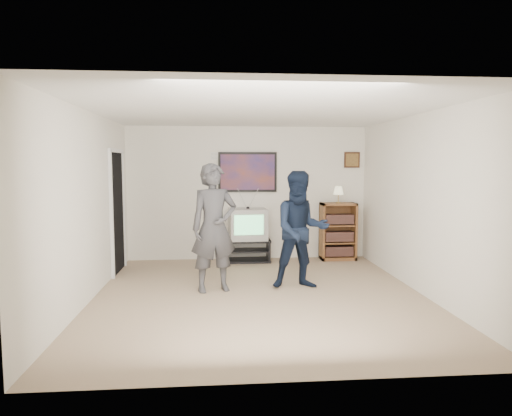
{
  "coord_description": "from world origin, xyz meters",
  "views": [
    {
      "loc": [
        -0.56,
        -6.09,
        1.8
      ],
      "look_at": [
        0.0,
        0.64,
        1.15
      ],
      "focal_mm": 32.0,
      "sensor_mm": 36.0,
      "label": 1
    }
  ],
  "objects": [
    {
      "name": "room_shell",
      "position": [
        0.0,
        0.35,
        1.25
      ],
      "size": [
        4.51,
        5.0,
        2.51
      ],
      "color": "#79664D",
      "rests_on": "ground"
    },
    {
      "name": "poster",
      "position": [
        0.0,
        2.48,
        1.65
      ],
      "size": [
        1.1,
        0.03,
        0.75
      ],
      "primitive_type": "cube",
      "color": "black",
      "rests_on": "room_shell"
    },
    {
      "name": "bookshelf",
      "position": [
        1.7,
        2.28,
        0.54
      ],
      "size": [
        0.65,
        0.37,
        1.07
      ],
      "primitive_type": null,
      "color": "brown",
      "rests_on": "room_shell"
    },
    {
      "name": "table_lamp",
      "position": [
        1.69,
        2.25,
        1.23
      ],
      "size": [
        0.19,
        0.19,
        0.31
      ],
      "primitive_type": null,
      "color": "beige",
      "rests_on": "bookshelf"
    },
    {
      "name": "person_tall",
      "position": [
        -0.62,
        0.31,
        0.91
      ],
      "size": [
        0.76,
        0.6,
        1.81
      ],
      "primitive_type": "imported",
      "rotation": [
        0.0,
        0.0,
        0.28
      ],
      "color": "#37373A",
      "rests_on": "room_shell"
    },
    {
      "name": "crt_television",
      "position": [
        -0.01,
        2.23,
        0.7
      ],
      "size": [
        0.71,
        0.61,
        0.57
      ],
      "primitive_type": null,
      "rotation": [
        0.0,
        0.0,
        0.06
      ],
      "color": "#A2A19D",
      "rests_on": "media_stand"
    },
    {
      "name": "air_vent",
      "position": [
        -0.55,
        2.48,
        1.95
      ],
      "size": [
        0.28,
        0.02,
        0.14
      ],
      "primitive_type": "cube",
      "color": "white",
      "rests_on": "room_shell"
    },
    {
      "name": "small_picture",
      "position": [
        2.0,
        2.48,
        1.88
      ],
      "size": [
        0.3,
        0.03,
        0.3
      ],
      "primitive_type": "cube",
      "color": "#3E1F13",
      "rests_on": "room_shell"
    },
    {
      "name": "doorway",
      "position": [
        -2.23,
        1.6,
        1.0
      ],
      "size": [
        0.03,
        0.85,
        2.0
      ],
      "primitive_type": "cube",
      "color": "black",
      "rests_on": "room_shell"
    },
    {
      "name": "person_short",
      "position": [
        0.63,
        0.37,
        0.85
      ],
      "size": [
        0.85,
        0.67,
        1.71
      ],
      "primitive_type": "imported",
      "rotation": [
        0.0,
        0.0,
        0.03
      ],
      "color": "black",
      "rests_on": "room_shell"
    },
    {
      "name": "controller_left",
      "position": [
        -0.66,
        0.52,
        1.13
      ],
      "size": [
        0.07,
        0.12,
        0.03
      ],
      "primitive_type": "cube",
      "rotation": [
        0.0,
        0.0,
        0.36
      ],
      "color": "white",
      "rests_on": "person_tall"
    },
    {
      "name": "media_stand",
      "position": [
        -0.02,
        2.23,
        0.21
      ],
      "size": [
        0.83,
        0.46,
        0.42
      ],
      "rotation": [
        0.0,
        0.0,
        -0.0
      ],
      "color": "black",
      "rests_on": "room_shell"
    },
    {
      "name": "controller_right",
      "position": [
        0.63,
        0.6,
        0.98
      ],
      "size": [
        0.05,
        0.11,
        0.03
      ],
      "primitive_type": "cube",
      "rotation": [
        0.0,
        0.0,
        -0.21
      ],
      "color": "white",
      "rests_on": "person_short"
    }
  ]
}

